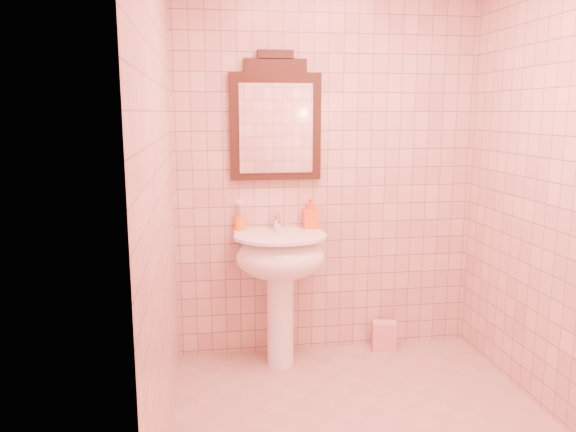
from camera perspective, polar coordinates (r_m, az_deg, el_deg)
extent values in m
cube|color=#D4A994|center=(3.71, 4.05, 4.87)|extent=(2.00, 0.02, 2.50)
cylinder|color=white|center=(3.64, -0.79, -9.79)|extent=(0.17, 0.17, 0.70)
ellipsoid|color=white|center=(3.51, -0.76, -4.22)|extent=(0.56, 0.46, 0.28)
cube|color=white|center=(3.64, -1.12, -1.82)|extent=(0.56, 0.15, 0.05)
cylinder|color=white|center=(3.48, -0.77, -2.07)|extent=(0.58, 0.58, 0.02)
cylinder|color=white|center=(3.63, -1.13, -0.66)|extent=(0.04, 0.04, 0.09)
cylinder|color=white|center=(3.57, -1.01, -0.28)|extent=(0.02, 0.10, 0.02)
cylinder|color=white|center=(3.52, -0.91, -0.75)|extent=(0.02, 0.02, 0.04)
cube|color=white|center=(3.63, -1.15, 0.22)|extent=(0.02, 0.07, 0.01)
cube|color=black|center=(3.61, -1.27, 9.04)|extent=(0.58, 0.05, 0.67)
cube|color=black|center=(3.62, -1.29, 15.04)|extent=(0.39, 0.05, 0.08)
cube|color=black|center=(3.63, -1.30, 16.07)|extent=(0.22, 0.05, 0.06)
cube|color=white|center=(3.58, -1.21, 8.87)|extent=(0.47, 0.01, 0.56)
cylinder|color=orange|center=(3.63, -4.94, -0.71)|extent=(0.07, 0.07, 0.09)
cylinder|color=silver|center=(3.63, -4.69, -0.09)|extent=(0.01, 0.01, 0.17)
cylinder|color=#338CD8|center=(3.64, -4.97, -0.05)|extent=(0.01, 0.01, 0.17)
cylinder|color=#E5334C|center=(3.62, -5.21, -0.11)|extent=(0.01, 0.01, 0.17)
cylinder|color=#3FBF59|center=(3.61, -4.94, -0.15)|extent=(0.01, 0.01, 0.17)
imported|color=#F55514|center=(3.67, 2.27, 0.26)|extent=(0.09, 0.09, 0.20)
cube|color=pink|center=(4.00, 9.74, -11.91)|extent=(0.18, 0.14, 0.20)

